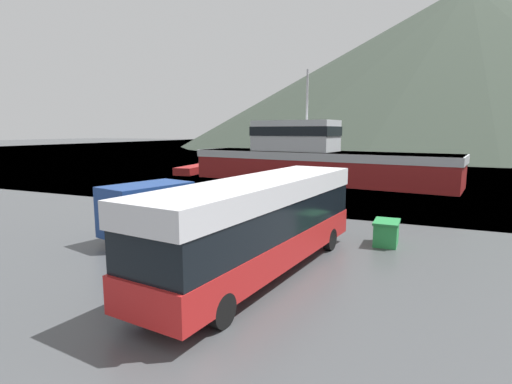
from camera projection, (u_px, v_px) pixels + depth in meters
water_surface at (415, 146)px, 131.10m from camera, size 240.00×240.00×0.00m
hill_backdrop at (464, 66)px, 134.38m from camera, size 189.42×189.42×52.74m
tour_bus at (261, 221)px, 13.47m from camera, size 3.78×11.13×3.25m
delivery_van at (157, 209)px, 18.17m from camera, size 3.36×5.83×2.52m
fishing_boat at (314, 159)px, 38.15m from camera, size 25.61×8.90×10.54m
storage_bin at (386, 233)px, 17.08m from camera, size 1.03×1.49×1.05m
small_boat at (196, 169)px, 46.57m from camera, size 2.82×7.46×0.84m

